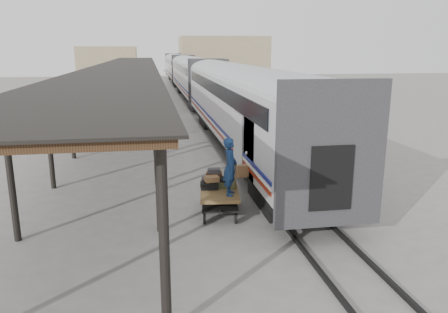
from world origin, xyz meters
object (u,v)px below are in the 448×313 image
(baggage_cart, at_px, (219,195))
(pedestrian, at_px, (117,129))
(porter, at_px, (230,167))
(luggage_tug, at_px, (128,111))

(baggage_cart, xyz_separation_m, pedestrian, (-4.11, 11.33, 0.34))
(porter, xyz_separation_m, pedestrian, (-4.36, 11.98, -0.80))
(luggage_tug, bearing_deg, pedestrian, -110.89)
(baggage_cart, relative_size, pedestrian, 1.29)
(luggage_tug, distance_m, porter, 22.31)
(baggage_cart, bearing_deg, pedestrian, 117.15)
(baggage_cart, distance_m, luggage_tug, 21.59)
(luggage_tug, bearing_deg, porter, -98.95)
(baggage_cart, distance_m, porter, 1.33)
(porter, height_order, pedestrian, porter)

